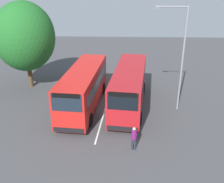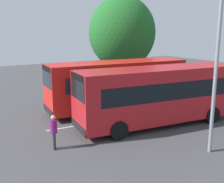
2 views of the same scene
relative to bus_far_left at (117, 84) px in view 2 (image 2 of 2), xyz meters
The scene contains 7 objects.
ground_plane 2.61m from the bus_far_left, 97.03° to the left, with size 61.26×61.26×0.00m, color #424244.
bus_far_left is the anchor object (origin of this frame).
bus_center_left 3.83m from the bus_far_left, 94.61° to the left, with size 9.87×3.49×3.34m.
pedestrian 7.26m from the bus_far_left, 33.48° to the left, with size 0.39×0.39×1.64m.
street_lamp 8.24m from the bus_far_left, 89.28° to the left, with size 0.33×2.71×8.38m.
depot_tree 8.28m from the bus_far_left, 126.02° to the right, with size 6.31×5.68×8.44m.
lane_stripe_outer_left 2.61m from the bus_far_left, 97.03° to the left, with size 11.64×0.12×0.01m, color silver.
Camera 2 is at (10.31, 13.81, 5.43)m, focal length 44.80 mm.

